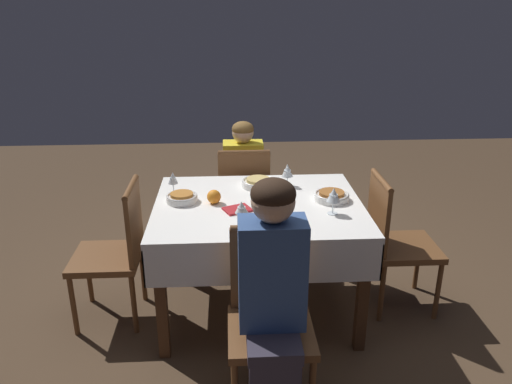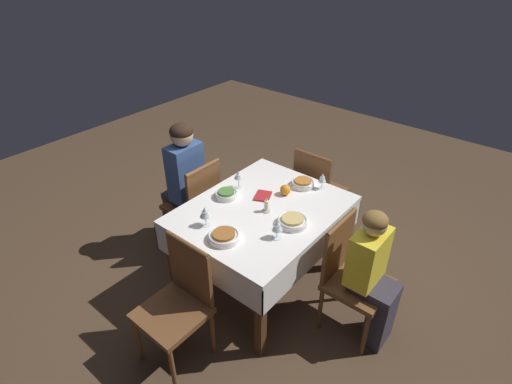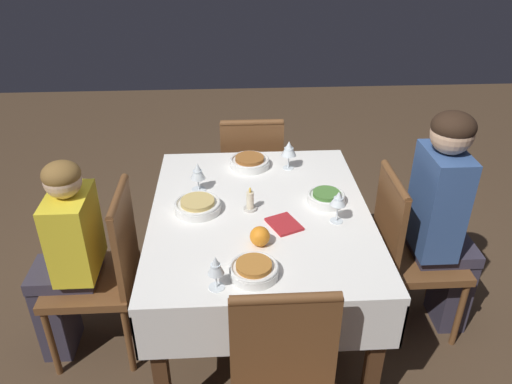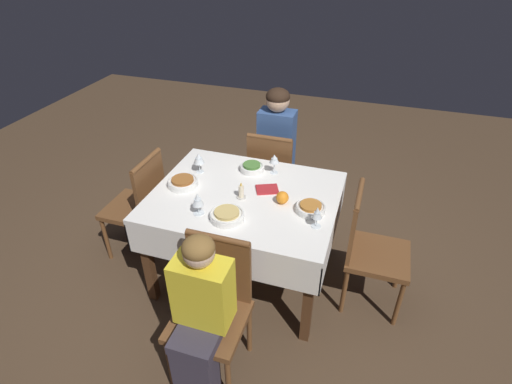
% 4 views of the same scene
% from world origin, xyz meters
% --- Properties ---
extents(ground_plane, '(8.00, 8.00, 0.00)m').
position_xyz_m(ground_plane, '(0.00, 0.00, 0.00)').
color(ground_plane, '#4C3826').
extents(dining_table, '(1.25, 1.01, 0.74)m').
position_xyz_m(dining_table, '(0.00, 0.00, 0.65)').
color(dining_table, white).
rests_on(dining_table, ground_plane).
extents(chair_south, '(0.41, 0.41, 0.89)m').
position_xyz_m(chair_south, '(0.01, -0.74, 0.49)').
color(chair_south, brown).
rests_on(chair_south, ground_plane).
extents(chair_north, '(0.41, 0.41, 0.89)m').
position_xyz_m(chair_north, '(-0.06, 0.74, 0.49)').
color(chair_north, brown).
rests_on(chair_north, ground_plane).
extents(chair_west, '(0.41, 0.41, 0.89)m').
position_xyz_m(chair_west, '(-0.86, -0.03, 0.49)').
color(chair_west, brown).
rests_on(chair_west, ground_plane).
extents(chair_east, '(0.41, 0.41, 0.89)m').
position_xyz_m(chair_east, '(0.86, 0.00, 0.49)').
color(chair_east, brown).
rests_on(chair_east, ground_plane).
extents(person_adult_denim, '(0.30, 0.34, 1.20)m').
position_xyz_m(person_adult_denim, '(0.01, -0.89, 0.68)').
color(person_adult_denim, '#383342').
rests_on(person_adult_denim, ground_plane).
extents(person_child_yellow, '(0.30, 0.33, 1.05)m').
position_xyz_m(person_child_yellow, '(-0.06, 0.90, 0.57)').
color(person_child_yellow, '#383342').
rests_on(person_child_yellow, ground_plane).
extents(bowl_south, '(0.18, 0.18, 0.06)m').
position_xyz_m(bowl_south, '(0.06, -0.32, 0.77)').
color(bowl_south, white).
rests_on(bowl_south, dining_table).
extents(wine_glass_south, '(0.07, 0.07, 0.15)m').
position_xyz_m(wine_glass_south, '(-0.11, -0.33, 0.86)').
color(wine_glass_south, white).
rests_on(wine_glass_south, dining_table).
extents(bowl_north, '(0.22, 0.22, 0.06)m').
position_xyz_m(bowl_north, '(0.02, 0.29, 0.77)').
color(bowl_north, white).
rests_on(bowl_north, dining_table).
extents(wine_glass_north, '(0.07, 0.07, 0.15)m').
position_xyz_m(wine_glass_north, '(0.21, 0.29, 0.84)').
color(wine_glass_north, white).
rests_on(wine_glass_north, dining_table).
extents(bowl_west, '(0.19, 0.19, 0.06)m').
position_xyz_m(bowl_west, '(-0.46, 0.05, 0.77)').
color(bowl_west, white).
rests_on(bowl_west, dining_table).
extents(wine_glass_west, '(0.06, 0.06, 0.14)m').
position_xyz_m(wine_glass_west, '(-0.53, 0.19, 0.84)').
color(wine_glass_west, white).
rests_on(wine_glass_west, dining_table).
extents(bowl_east, '(0.21, 0.21, 0.06)m').
position_xyz_m(bowl_east, '(0.45, 0.03, 0.77)').
color(bowl_east, white).
rests_on(bowl_east, dining_table).
extents(wine_glass_east, '(0.08, 0.08, 0.16)m').
position_xyz_m(wine_glass_east, '(0.42, -0.18, 0.86)').
color(wine_glass_east, white).
rests_on(wine_glass_east, dining_table).
extents(candle_centerpiece, '(0.06, 0.06, 0.12)m').
position_xyz_m(candle_centerpiece, '(0.01, 0.05, 0.78)').
color(candle_centerpiece, beige).
rests_on(candle_centerpiece, dining_table).
extents(orange_fruit, '(0.08, 0.08, 0.08)m').
position_xyz_m(orange_fruit, '(-0.27, 0.02, 0.79)').
color(orange_fruit, orange).
rests_on(orange_fruit, dining_table).
extents(napkin_red_folded, '(0.19, 0.17, 0.01)m').
position_xyz_m(napkin_red_folded, '(-0.13, -0.10, 0.75)').
color(napkin_red_folded, '#AD2328').
rests_on(napkin_red_folded, dining_table).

